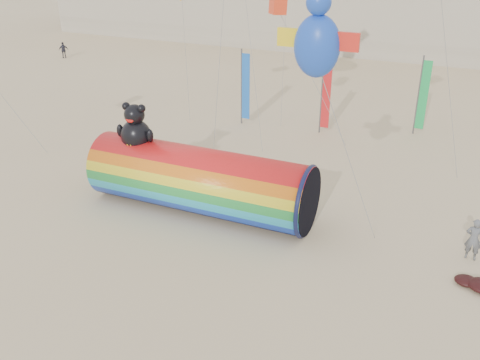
% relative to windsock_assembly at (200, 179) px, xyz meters
% --- Properties ---
extents(ground, '(160.00, 160.00, 0.00)m').
position_rel_windsock_assembly_xyz_m(ground, '(1.94, -2.27, -1.66)').
color(ground, '#CCB58C').
rests_on(ground, ground).
extents(windsock_assembly, '(10.88, 3.31, 5.01)m').
position_rel_windsock_assembly_xyz_m(windsock_assembly, '(0.00, 0.00, 0.00)').
color(windsock_assembly, red).
rests_on(windsock_assembly, ground).
extents(kite_handler, '(0.70, 0.48, 1.85)m').
position_rel_windsock_assembly_xyz_m(kite_handler, '(12.18, 0.82, -0.74)').
color(kite_handler, '#5C5F64').
rests_on(kite_handler, ground).
extents(festival_banners, '(11.92, 2.89, 5.20)m').
position_rel_windsock_assembly_xyz_m(festival_banners, '(2.46, 13.51, 0.97)').
color(festival_banners, '#59595E').
rests_on(festival_banners, ground).
extents(beachgoers, '(71.68, 44.61, 1.80)m').
position_rel_windsock_assembly_xyz_m(beachgoers, '(10.42, -5.76, -0.81)').
color(beachgoers, '#33333F').
rests_on(beachgoers, ground).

